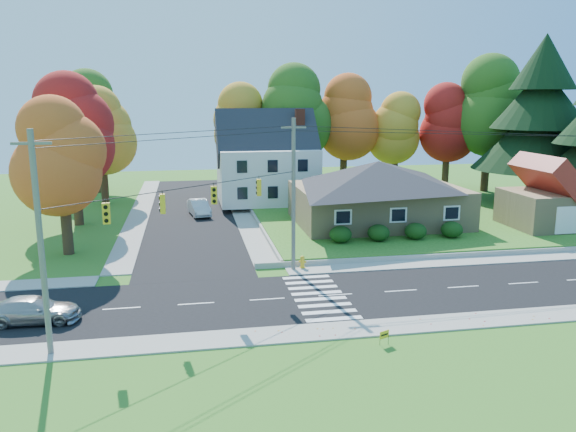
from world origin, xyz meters
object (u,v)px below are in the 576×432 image
(ranch_house, at_px, (378,191))
(white_car, at_px, (199,207))
(silver_sedan, at_px, (34,310))
(fire_hydrant, at_px, (302,263))

(ranch_house, distance_m, white_car, 17.48)
(silver_sedan, distance_m, fire_hydrant, 16.66)
(fire_hydrant, bearing_deg, silver_sedan, -156.80)
(silver_sedan, xyz_separation_m, fire_hydrant, (15.31, 6.56, -0.25))
(fire_hydrant, bearing_deg, ranch_house, 50.21)
(white_car, xyz_separation_m, fire_hydrant, (6.37, -18.84, -0.35))
(silver_sedan, xyz_separation_m, white_car, (8.93, 25.40, 0.10))
(ranch_house, distance_m, fire_hydrant, 14.12)
(ranch_house, distance_m, silver_sedan, 29.76)
(white_car, relative_size, fire_hydrant, 5.14)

